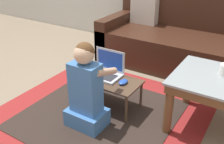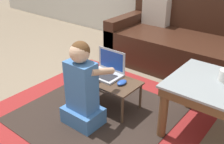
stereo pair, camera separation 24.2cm
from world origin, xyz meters
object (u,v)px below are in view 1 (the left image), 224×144
(laptop, at_px, (105,72))
(computer_mouse, at_px, (123,82))
(couch, at_px, (177,41))
(person_seated, at_px, (86,91))
(laptop_desk, at_px, (110,83))

(laptop, relative_size, computer_mouse, 2.84)
(couch, relative_size, person_seated, 2.44)
(laptop_desk, bearing_deg, computer_mouse, 4.48)
(laptop_desk, height_order, laptop, laptop)
(couch, bearing_deg, person_seated, -95.98)
(laptop_desk, bearing_deg, person_seated, -91.10)
(person_seated, bearing_deg, laptop_desk, 88.90)
(laptop, distance_m, computer_mouse, 0.23)
(laptop, height_order, computer_mouse, laptop)
(laptop_desk, relative_size, person_seated, 0.75)
(computer_mouse, height_order, person_seated, person_seated)
(computer_mouse, bearing_deg, laptop, 168.14)
(laptop, xyz_separation_m, computer_mouse, (0.22, -0.05, -0.02))
(laptop_desk, relative_size, laptop, 1.80)
(laptop, relative_size, person_seated, 0.42)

